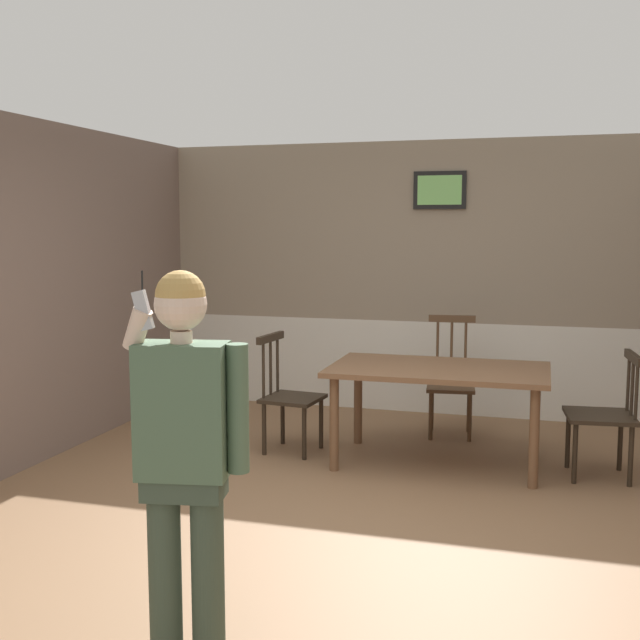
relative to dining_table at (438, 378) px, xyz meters
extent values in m
plane|color=#846042|center=(-0.37, -1.42, -0.67)|extent=(6.84, 6.84, 0.00)
cube|color=gray|center=(-0.37, 1.68, 1.10)|extent=(5.30, 0.12, 1.73)
cube|color=silver|center=(-0.37, 1.69, -0.22)|extent=(5.30, 0.14, 0.90)
cube|color=silver|center=(-0.37, 1.66, 0.23)|extent=(5.30, 0.05, 0.06)
cube|color=black|center=(-0.24, 1.61, 1.49)|extent=(0.50, 0.03, 0.35)
cube|color=#89D873|center=(-0.24, 1.59, 1.49)|extent=(0.42, 0.01, 0.27)
cube|color=brown|center=(0.00, 0.00, 0.07)|extent=(1.65, 0.98, 0.04)
cylinder|color=brown|center=(-0.72, -0.39, -0.31)|extent=(0.07, 0.07, 0.72)
cylinder|color=brown|center=(0.72, -0.38, -0.31)|extent=(0.07, 0.07, 0.72)
cylinder|color=brown|center=(-0.72, 0.38, -0.31)|extent=(0.07, 0.07, 0.72)
cylinder|color=brown|center=(0.72, 0.39, -0.31)|extent=(0.07, 0.07, 0.72)
cube|color=#2D2319|center=(-1.17, -0.01, -0.23)|extent=(0.48, 0.48, 0.03)
cube|color=#2D2319|center=(-1.37, 0.01, 0.26)|extent=(0.08, 0.44, 0.06)
cylinder|color=#2D2319|center=(-1.35, 0.14, 0.04)|extent=(0.02, 0.02, 0.50)
cylinder|color=#2D2319|center=(-1.37, 0.01, 0.04)|extent=(0.02, 0.02, 0.50)
cylinder|color=#2D2319|center=(-1.38, -0.12, 0.04)|extent=(0.02, 0.02, 0.50)
cylinder|color=#2D2319|center=(-0.98, 0.15, -0.46)|extent=(0.04, 0.04, 0.42)
cylinder|color=#2D2319|center=(-1.01, -0.20, -0.46)|extent=(0.04, 0.04, 0.42)
cylinder|color=#2D2319|center=(-1.33, 0.19, -0.46)|extent=(0.04, 0.04, 0.42)
cylinder|color=#2D2319|center=(-1.36, -0.16, -0.46)|extent=(0.04, 0.04, 0.42)
cube|color=#513823|center=(0.00, 0.84, -0.24)|extent=(0.46, 0.46, 0.03)
cube|color=#513823|center=(-0.03, 1.02, 0.34)|extent=(0.41, 0.09, 0.06)
cylinder|color=#513823|center=(0.10, 1.04, 0.07)|extent=(0.02, 0.02, 0.60)
cylinder|color=#513823|center=(-0.03, 1.02, 0.07)|extent=(0.02, 0.02, 0.60)
cylinder|color=#513823|center=(-0.15, 1.01, 0.07)|extent=(0.02, 0.02, 0.60)
cylinder|color=#513823|center=(0.18, 0.69, -0.46)|extent=(0.04, 0.04, 0.41)
cylinder|color=#513823|center=(-0.15, 0.66, -0.46)|extent=(0.04, 0.04, 0.41)
cylinder|color=#513823|center=(0.14, 1.02, -0.46)|extent=(0.04, 0.04, 0.41)
cylinder|color=#513823|center=(-0.19, 0.98, -0.46)|extent=(0.04, 0.04, 0.41)
cube|color=#2D2319|center=(1.17, 0.01, -0.21)|extent=(0.52, 0.52, 0.03)
cube|color=#2D2319|center=(1.38, 0.03, 0.22)|extent=(0.09, 0.47, 0.06)
cylinder|color=#2D2319|center=(1.40, -0.11, 0.03)|extent=(0.02, 0.02, 0.45)
cylinder|color=#2D2319|center=(1.38, 0.03, 0.03)|extent=(0.02, 0.02, 0.45)
cylinder|color=#2D2319|center=(1.37, 0.17, 0.03)|extent=(0.02, 0.02, 0.45)
cylinder|color=#2D2319|center=(1.00, -0.20, -0.45)|extent=(0.04, 0.04, 0.44)
cylinder|color=#2D2319|center=(0.96, 0.17, -0.45)|extent=(0.04, 0.04, 0.44)
cylinder|color=#2D2319|center=(1.38, -0.16, -0.45)|extent=(0.04, 0.04, 0.44)
cylinder|color=#2D2319|center=(1.34, 0.21, -0.45)|extent=(0.04, 0.04, 0.44)
cylinder|color=#3A493A|center=(-0.55, -3.01, -0.27)|extent=(0.14, 0.14, 0.79)
cylinder|color=#3A493A|center=(-0.73, -3.04, -0.27)|extent=(0.14, 0.14, 0.79)
cube|color=#3A493A|center=(-0.64, -3.03, 0.09)|extent=(0.36, 0.24, 0.12)
cube|color=#4C664C|center=(-0.64, -3.03, 0.40)|extent=(0.40, 0.27, 0.56)
cylinder|color=#4C664C|center=(-0.41, -2.99, 0.42)|extent=(0.09, 0.09, 0.53)
cylinder|color=beige|center=(-0.81, -3.07, 0.74)|extent=(0.16, 0.12, 0.19)
cylinder|color=beige|center=(-0.64, -3.03, 0.71)|extent=(0.09, 0.09, 0.05)
sphere|color=beige|center=(-0.64, -3.03, 0.84)|extent=(0.21, 0.21, 0.21)
sphere|color=tan|center=(-0.64, -3.03, 0.88)|extent=(0.20, 0.20, 0.20)
cube|color=#B7B7BC|center=(-0.78, -3.08, 0.82)|extent=(0.09, 0.05, 0.17)
cylinder|color=black|center=(-0.78, -3.08, 0.94)|extent=(0.01, 0.01, 0.08)
camera|label=1|loc=(0.79, -5.88, 1.16)|focal=43.86mm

